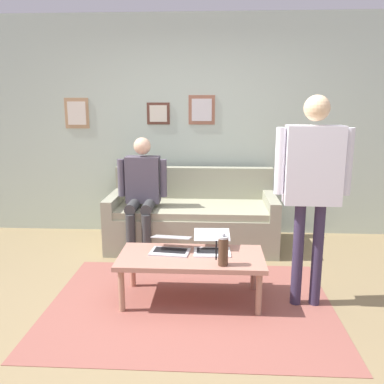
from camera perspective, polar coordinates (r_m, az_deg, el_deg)
ground_plane at (r=3.45m, az=-1.22°, el=-16.49°), size 7.68×7.68×0.00m
area_rug at (r=3.57m, az=-0.21°, el=-15.34°), size 2.36×1.75×0.01m
back_wall at (r=5.22m, az=0.54°, el=8.99°), size 7.04×0.11×2.70m
couch at (r=4.84m, az=0.06°, el=-3.86°), size 1.91×0.87×0.88m
coffee_table at (r=3.51m, az=-0.11°, el=-9.44°), size 1.22×0.58×0.40m
laptop_left at (r=3.59m, az=2.80°, el=-7.46°), size 0.32×0.37×0.14m
laptop_center at (r=3.58m, az=-2.98°, el=-7.54°), size 0.36×0.32×0.13m
french_press at (r=3.27m, az=4.34°, el=-8.09°), size 0.10×0.08×0.27m
person_standing at (r=3.37m, az=16.38°, el=2.24°), size 0.60×0.20×1.72m
person_seated at (r=4.58m, az=-6.94°, el=0.54°), size 0.55×0.51×1.28m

